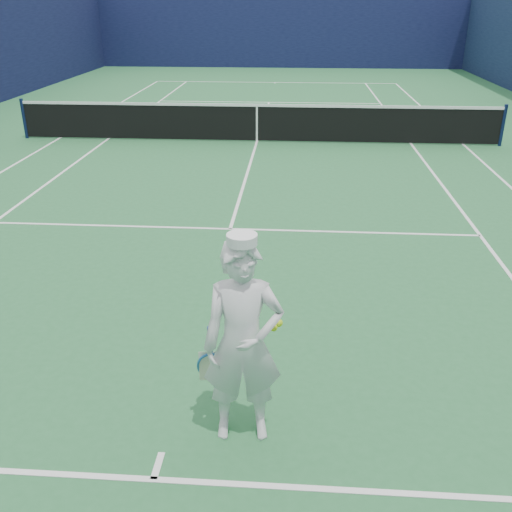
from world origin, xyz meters
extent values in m
plane|color=#276738|center=(0.00, 0.00, 0.00)|extent=(80.00, 80.00, 0.00)
cube|color=white|center=(0.00, 11.88, 0.00)|extent=(11.03, 0.06, 0.01)
cube|color=white|center=(0.00, -11.88, 0.00)|extent=(11.03, 0.06, 0.01)
cube|color=white|center=(-5.49, 0.00, 0.00)|extent=(0.06, 23.83, 0.01)
cube|color=white|center=(5.49, 0.00, 0.00)|extent=(0.06, 23.83, 0.01)
cube|color=white|center=(-4.12, 0.00, 0.00)|extent=(0.06, 23.77, 0.01)
cube|color=white|center=(4.12, 0.00, 0.00)|extent=(0.06, 23.77, 0.01)
cube|color=white|center=(0.00, 6.40, 0.00)|extent=(8.23, 0.06, 0.01)
cube|color=white|center=(0.00, -6.40, 0.00)|extent=(8.23, 0.06, 0.01)
cube|color=white|center=(0.00, 0.00, 0.00)|extent=(0.06, 12.80, 0.01)
cube|color=white|center=(0.00, 11.73, 0.00)|extent=(0.06, 0.30, 0.01)
cube|color=white|center=(0.00, -11.73, 0.00)|extent=(0.06, 0.30, 0.01)
cube|color=#0F143A|center=(0.00, 18.00, 2.00)|extent=(20.12, 0.12, 4.00)
cylinder|color=#141E4C|center=(-6.40, 0.00, 0.54)|extent=(0.09, 0.09, 1.07)
cylinder|color=#141E4C|center=(6.40, 0.00, 0.54)|extent=(0.09, 0.09, 1.07)
cube|color=black|center=(0.00, 0.00, 0.50)|extent=(12.79, 0.02, 0.92)
cube|color=white|center=(0.00, 0.00, 0.97)|extent=(12.79, 0.04, 0.07)
cube|color=white|center=(0.00, 0.00, 0.47)|extent=(0.05, 0.03, 0.94)
imported|color=silver|center=(0.68, -11.27, 0.92)|extent=(0.72, 0.52, 1.85)
cylinder|color=white|center=(0.68, -11.27, 1.87)|extent=(0.24, 0.24, 0.08)
cube|color=white|center=(0.66, -11.14, 1.84)|extent=(0.19, 0.12, 0.02)
cylinder|color=navy|center=(0.39, -11.22, 0.96)|extent=(0.04, 0.09, 0.22)
cube|color=#1C5798|center=(0.39, -11.16, 0.78)|extent=(0.02, 0.02, 0.14)
torus|color=#1C5798|center=(0.38, -11.10, 0.57)|extent=(0.30, 0.13, 0.29)
cube|color=beige|center=(0.38, -11.10, 0.57)|extent=(0.22, 0.03, 0.30)
sphere|color=#C8E51A|center=(0.92, -11.14, 1.02)|extent=(0.07, 0.07, 0.07)
sphere|color=#C8E51A|center=(0.97, -11.11, 1.05)|extent=(0.07, 0.07, 0.07)
camera|label=1|loc=(1.07, -15.26, 3.55)|focal=40.00mm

